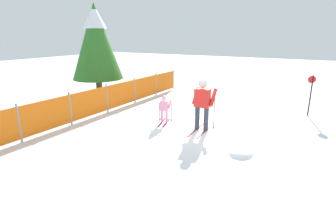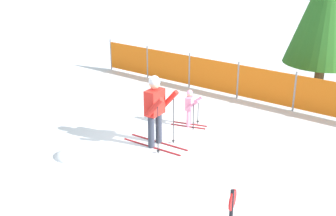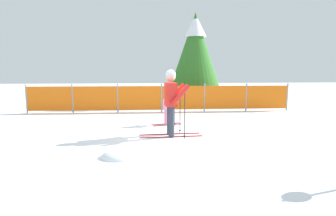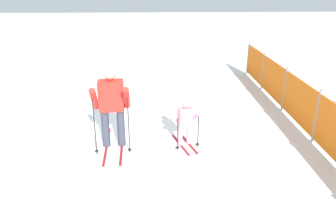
{
  "view_description": "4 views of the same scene",
  "coord_description": "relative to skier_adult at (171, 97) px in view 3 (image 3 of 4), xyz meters",
  "views": [
    {
      "loc": [
        -7.37,
        -3.16,
        3.02
      ],
      "look_at": [
        -0.15,
        0.98,
        0.69
      ],
      "focal_mm": 28.0,
      "sensor_mm": 36.0,
      "label": 1
    },
    {
      "loc": [
        5.75,
        -7.15,
        4.41
      ],
      "look_at": [
        -0.0,
        0.72,
        0.64
      ],
      "focal_mm": 45.0,
      "sensor_mm": 36.0,
      "label": 2
    },
    {
      "loc": [
        -0.45,
        -6.69,
        1.66
      ],
      "look_at": [
        0.18,
        0.35,
        0.67
      ],
      "focal_mm": 28.0,
      "sensor_mm": 36.0,
      "label": 3
    },
    {
      "loc": [
        6.17,
        0.75,
        3.13
      ],
      "look_at": [
        -0.14,
        1.03,
        0.67
      ],
      "focal_mm": 35.0,
      "sensor_mm": 36.0,
      "label": 4
    }
  ],
  "objects": [
    {
      "name": "ground_plane",
      "position": [
        -0.23,
        0.08,
        -1.02
      ],
      "size": [
        60.0,
        60.0,
        0.0
      ],
      "primitive_type": "plane",
      "color": "white"
    },
    {
      "name": "snow_mound",
      "position": [
        -1.18,
        -1.61,
        -1.02
      ],
      "size": [
        0.74,
        0.63,
        0.3
      ],
      "primitive_type": "ellipsoid",
      "color": "white",
      "rests_on": "ground_plane"
    },
    {
      "name": "conifer_far",
      "position": [
        1.8,
        6.24,
        1.74
      ],
      "size": [
        2.4,
        2.4,
        4.47
      ],
      "color": "#4C3823",
      "rests_on": "ground_plane"
    },
    {
      "name": "skier_child",
      "position": [
        0.01,
        1.43,
        -0.44
      ],
      "size": [
        0.95,
        0.53,
        0.99
      ],
      "rotation": [
        0.0,
        0.0,
        0.29
      ],
      "color": "maroon",
      "rests_on": "ground_plane"
    },
    {
      "name": "skier_adult",
      "position": [
        0.0,
        0.0,
        0.0
      ],
      "size": [
        1.63,
        0.73,
        1.71
      ],
      "rotation": [
        0.0,
        0.0,
        0.05
      ],
      "color": "maroon",
      "rests_on": "ground_plane"
    },
    {
      "name": "safety_fence",
      "position": [
        0.01,
        4.09,
        -0.44
      ],
      "size": [
        10.79,
        0.22,
        1.16
      ],
      "rotation": [
        0.0,
        0.0,
        -0.01
      ],
      "color": "gray",
      "rests_on": "ground_plane"
    }
  ]
}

